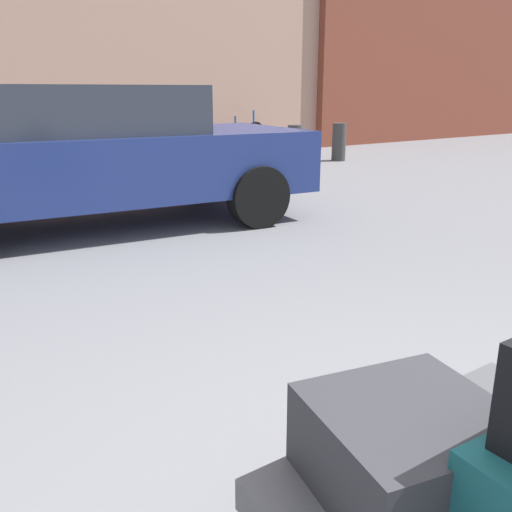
{
  "coord_description": "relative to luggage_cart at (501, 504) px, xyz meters",
  "views": [
    {
      "loc": [
        -1.27,
        -0.65,
        1.37
      ],
      "look_at": [
        0.0,
        1.2,
        0.69
      ],
      "focal_mm": 38.49,
      "sensor_mm": 36.0,
      "label": 1
    }
  ],
  "objects": [
    {
      "name": "bollard_corner",
      "position": [
        6.51,
        7.7,
        0.1
      ],
      "size": [
        0.28,
        0.28,
        0.75
      ],
      "primitive_type": "cylinder",
      "color": "#383838",
      "rests_on": "ground_plane"
    },
    {
      "name": "bollard_kerb_near",
      "position": [
        2.9,
        7.7,
        0.1
      ],
      "size": [
        0.28,
        0.28,
        0.75
      ],
      "primitive_type": "cylinder",
      "color": "#383838",
      "rests_on": "ground_plane"
    },
    {
      "name": "parked_car",
      "position": [
        0.54,
        4.96,
        0.49
      ],
      "size": [
        4.47,
        2.3,
        1.42
      ],
      "color": "navy",
      "rests_on": "ground_plane"
    },
    {
      "name": "luggage_cart",
      "position": [
        0.0,
        0.0,
        0.0
      ],
      "size": [
        1.2,
        0.86,
        0.34
      ],
      "color": "#4C4C51",
      "rests_on": "ground_plane"
    },
    {
      "name": "bollard_kerb_far",
      "position": [
        5.38,
        7.7,
        0.1
      ],
      "size": [
        0.28,
        0.28,
        0.75
      ],
      "primitive_type": "cylinder",
      "color": "#383838",
      "rests_on": "ground_plane"
    },
    {
      "name": "bicycle_leaning",
      "position": [
        5.27,
        9.42,
        0.1
      ],
      "size": [
        1.68,
        0.64,
        0.96
      ],
      "color": "black",
      "rests_on": "ground_plane"
    },
    {
      "name": "suitcase_charcoal_front_right",
      "position": [
        -0.24,
        0.14,
        0.19
      ],
      "size": [
        0.57,
        0.57,
        0.24
      ],
      "primitive_type": "cube",
      "rotation": [
        0.0,
        0.0,
        -0.21
      ],
      "color": "#2D2D33",
      "rests_on": "luggage_cart"
    },
    {
      "name": "bollard_kerb_mid",
      "position": [
        4.2,
        7.7,
        0.1
      ],
      "size": [
        0.28,
        0.28,
        0.75
      ],
      "primitive_type": "cylinder",
      "color": "#383838",
      "rests_on": "ground_plane"
    }
  ]
}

